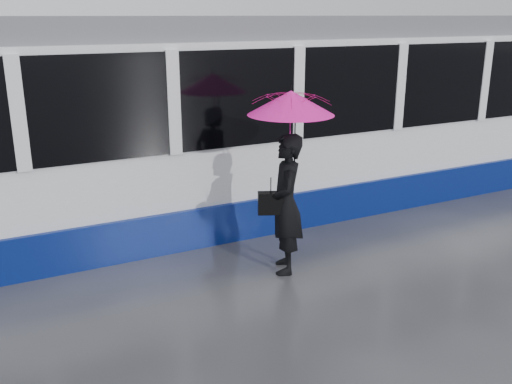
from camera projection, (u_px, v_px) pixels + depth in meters
ground at (245, 278)px, 7.61m from camera, size 90.00×90.00×0.00m
rails at (181, 220)px, 9.73m from camera, size 34.00×1.51×0.02m
tram at (51, 138)px, 8.39m from camera, size 26.00×2.56×3.35m
woman at (286, 204)px, 7.59m from camera, size 0.70×0.82×1.90m
umbrella at (291, 120)px, 7.27m from camera, size 1.48×1.48×1.28m
handbag at (271, 203)px, 7.50m from camera, size 0.37×0.27×0.47m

